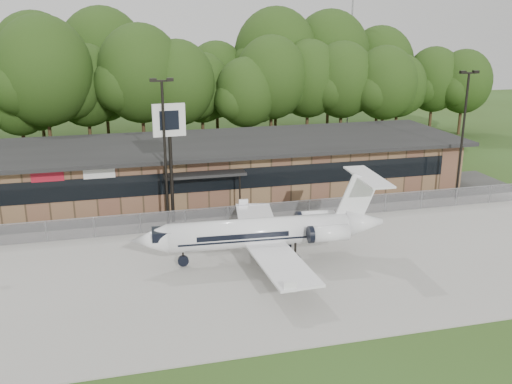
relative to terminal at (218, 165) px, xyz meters
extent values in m
plane|color=#314619|center=(0.00, -23.94, -2.18)|extent=(160.00, 160.00, 0.00)
cube|color=#9E9B93|center=(0.00, -15.94, -2.14)|extent=(64.00, 18.00, 0.08)
cube|color=#383835|center=(0.00, -4.44, -2.15)|extent=(50.00, 9.00, 0.06)
cube|color=brown|center=(0.00, 0.06, -0.18)|extent=(40.00, 10.00, 4.00)
cube|color=black|center=(0.00, -4.96, 0.12)|extent=(36.00, 0.08, 1.60)
cube|color=black|center=(0.00, -0.44, 1.97)|extent=(41.00, 11.50, 0.30)
cube|color=black|center=(-2.00, -5.54, 0.82)|extent=(6.00, 1.60, 0.20)
cube|color=maroon|center=(-13.00, -4.99, 1.22)|extent=(2.20, 0.06, 0.70)
cube|color=silver|center=(-9.50, -4.99, 1.22)|extent=(2.20, 0.06, 0.70)
cube|color=gray|center=(0.00, -8.94, -1.43)|extent=(46.00, 0.03, 1.50)
cube|color=gray|center=(0.00, -8.94, -0.68)|extent=(46.00, 0.04, 0.04)
cylinder|color=gray|center=(22.00, 24.06, 10.32)|extent=(0.20, 0.20, 25.00)
cylinder|color=black|center=(-5.00, -7.44, 2.82)|extent=(0.18, 0.18, 10.00)
cube|color=black|center=(-5.00, -7.44, 7.87)|extent=(1.20, 0.12, 0.12)
cube|color=black|center=(-5.55, -7.44, 7.94)|extent=(0.45, 0.30, 0.22)
cube|color=black|center=(-4.45, -7.44, 7.94)|extent=(0.45, 0.30, 0.22)
cylinder|color=black|center=(18.00, -7.44, 2.82)|extent=(0.18, 0.18, 10.00)
cube|color=black|center=(18.00, -7.44, 7.87)|extent=(1.20, 0.12, 0.12)
cube|color=black|center=(17.45, -7.44, 7.94)|extent=(0.45, 0.30, 0.22)
cube|color=black|center=(18.55, -7.44, 7.94)|extent=(0.45, 0.30, 0.22)
cylinder|color=white|center=(-0.43, -15.30, -0.36)|extent=(10.78, 2.34, 1.71)
cone|color=white|center=(-6.84, -14.92, -0.36)|extent=(2.24, 1.84, 1.71)
cone|color=white|center=(6.09, -15.68, -0.20)|extent=(2.45, 1.85, 1.71)
cube|color=white|center=(-0.10, -18.86, -0.84)|extent=(2.73, 6.55, 0.13)
cube|color=white|center=(0.31, -11.81, -0.84)|extent=(2.73, 6.55, 0.13)
cylinder|color=white|center=(3.34, -16.86, -0.20)|extent=(2.41, 1.10, 0.96)
cylinder|color=white|center=(3.50, -14.19, -0.20)|extent=(2.41, 1.10, 0.96)
cube|color=white|center=(5.55, -15.65, 1.36)|extent=(2.63, 0.30, 3.22)
cube|color=white|center=(6.19, -15.69, 2.69)|extent=(1.68, 5.00, 0.11)
cube|color=black|center=(-6.09, -14.97, -0.06)|extent=(1.14, 1.34, 0.54)
cube|color=black|center=(1.49, -15.41, -1.80)|extent=(1.01, 2.61, 0.75)
cylinder|color=black|center=(-4.92, -15.04, -1.80)|extent=(0.68, 0.68, 0.24)
cylinder|color=black|center=(-4.61, -7.14, 1.87)|extent=(0.26, 0.26, 8.10)
cube|color=silver|center=(-4.61, -7.14, 5.21)|extent=(2.24, 0.40, 2.23)
cube|color=black|center=(-4.60, -7.27, 5.21)|extent=(1.32, 0.13, 1.32)
camera|label=1|loc=(-8.39, -45.71, 11.79)|focal=40.00mm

